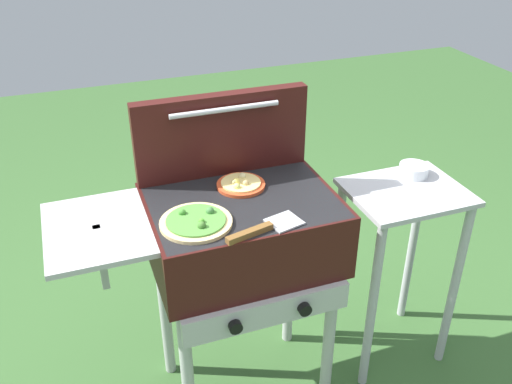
{
  "coord_description": "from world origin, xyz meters",
  "views": [
    {
      "loc": [
        -0.51,
        -1.54,
        1.87
      ],
      "look_at": [
        0.05,
        0.0,
        0.92
      ],
      "focal_mm": 39.39,
      "sensor_mm": 36.0,
      "label": 1
    }
  ],
  "objects_px": {
    "topping_bowl_near": "(414,170)",
    "prep_table": "(399,241)",
    "pizza_veggie": "(196,222)",
    "spatula": "(264,228)",
    "pizza_cheese": "(241,184)",
    "grill": "(239,236)"
  },
  "relations": [
    {
      "from": "prep_table",
      "to": "spatula",
      "type": "bearing_deg",
      "value": -163.17
    },
    {
      "from": "grill",
      "to": "pizza_veggie",
      "type": "distance_m",
      "value": 0.24
    },
    {
      "from": "topping_bowl_near",
      "to": "grill",
      "type": "bearing_deg",
      "value": -172.76
    },
    {
      "from": "pizza_veggie",
      "to": "spatula",
      "type": "xyz_separation_m",
      "value": [
        0.19,
        -0.11,
        -0.0
      ]
    },
    {
      "from": "pizza_veggie",
      "to": "spatula",
      "type": "distance_m",
      "value": 0.22
    },
    {
      "from": "pizza_cheese",
      "to": "prep_table",
      "type": "distance_m",
      "value": 0.73
    },
    {
      "from": "topping_bowl_near",
      "to": "prep_table",
      "type": "bearing_deg",
      "value": -133.95
    },
    {
      "from": "spatula",
      "to": "prep_table",
      "type": "relative_size",
      "value": 0.33
    },
    {
      "from": "pizza_cheese",
      "to": "prep_table",
      "type": "height_order",
      "value": "pizza_cheese"
    },
    {
      "from": "grill",
      "to": "topping_bowl_near",
      "type": "height_order",
      "value": "grill"
    },
    {
      "from": "pizza_cheese",
      "to": "prep_table",
      "type": "bearing_deg",
      "value": -7.8
    },
    {
      "from": "pizza_veggie",
      "to": "pizza_cheese",
      "type": "distance_m",
      "value": 0.27
    },
    {
      "from": "pizza_veggie",
      "to": "pizza_cheese",
      "type": "height_order",
      "value": "same"
    },
    {
      "from": "spatula",
      "to": "topping_bowl_near",
      "type": "height_order",
      "value": "spatula"
    },
    {
      "from": "grill",
      "to": "topping_bowl_near",
      "type": "bearing_deg",
      "value": 7.24
    },
    {
      "from": "pizza_cheese",
      "to": "topping_bowl_near",
      "type": "height_order",
      "value": "pizza_cheese"
    },
    {
      "from": "grill",
      "to": "spatula",
      "type": "height_order",
      "value": "spatula"
    },
    {
      "from": "pizza_cheese",
      "to": "spatula",
      "type": "bearing_deg",
      "value": -94.0
    },
    {
      "from": "topping_bowl_near",
      "to": "spatula",
      "type": "bearing_deg",
      "value": -158.66
    },
    {
      "from": "spatula",
      "to": "prep_table",
      "type": "height_order",
      "value": "spatula"
    },
    {
      "from": "pizza_veggie",
      "to": "topping_bowl_near",
      "type": "distance_m",
      "value": 0.95
    },
    {
      "from": "grill",
      "to": "pizza_veggie",
      "type": "bearing_deg",
      "value": -152.5
    }
  ]
}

